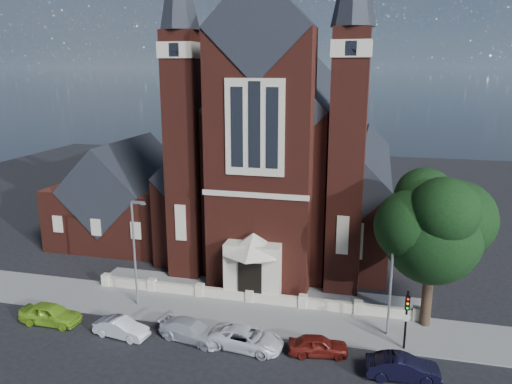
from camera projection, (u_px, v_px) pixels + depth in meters
ground at (273, 261)px, 45.61m from camera, size 120.00×120.00×0.00m
pavement_strip at (243, 315)px, 35.72m from camera, size 60.00×5.00×0.12m
forecourt_paving at (256, 291)px, 39.49m from camera, size 26.00×3.00×0.14m
forecourt_wall at (250, 302)px, 37.61m from camera, size 24.00×0.40×0.90m
church at (290, 158)px, 51.11m from camera, size 20.01×34.90×29.20m
parish_hall at (127, 200)px, 51.18m from camera, size 12.00×12.20×10.24m
street_tree at (435, 231)px, 32.25m from camera, size 6.40×6.60×10.70m
street_lamp_left at (135, 247)px, 35.97m from camera, size 1.16×0.22×8.09m
street_lamp_right at (393, 271)px, 31.79m from camera, size 1.16×0.22×8.09m
traffic_signal at (407, 313)px, 30.59m from camera, size 0.28×0.42×4.00m
car_lime_van at (50, 314)px, 34.35m from camera, size 4.28×1.74×1.46m
car_silver_a at (121, 328)px, 32.70m from camera, size 3.88×1.78×1.23m
car_silver_b at (192, 331)px, 32.30m from camera, size 4.82×2.80×1.31m
car_white_suv at (246, 338)px, 31.35m from camera, size 4.98×2.74×1.32m
car_dark_red at (318, 345)px, 30.63m from camera, size 3.90×2.14×1.26m
car_navy at (403, 368)px, 28.26m from camera, size 4.27×1.80×1.37m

